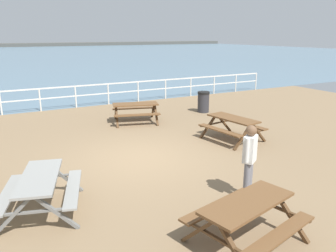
% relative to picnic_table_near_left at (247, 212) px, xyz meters
% --- Properties ---
extents(ground_plane, '(30.00, 24.00, 0.20)m').
position_rel_picnic_table_near_left_xyz_m(ground_plane, '(-0.00, 4.61, -0.68)').
color(ground_plane, '#846B4C').
extents(sea_band, '(142.00, 90.00, 0.01)m').
position_rel_picnic_table_near_left_xyz_m(sea_band, '(-0.00, 57.36, -0.58)').
color(sea_band, slate).
rests_on(sea_band, ground).
extents(distant_shoreline, '(142.00, 6.00, 1.80)m').
position_rel_picnic_table_near_left_xyz_m(distant_shoreline, '(-0.00, 100.36, -0.58)').
color(distant_shoreline, '#4C4C47').
rests_on(distant_shoreline, ground).
extents(seaward_railing, '(23.07, 0.07, 1.08)m').
position_rel_picnic_table_near_left_xyz_m(seaward_railing, '(-0.00, 12.36, 0.15)').
color(seaward_railing, white).
rests_on(seaward_railing, ground).
extents(picnic_table_near_left, '(2.09, 1.88, 0.80)m').
position_rel_picnic_table_near_left_xyz_m(picnic_table_near_left, '(0.00, 0.00, 0.00)').
color(picnic_table_near_left, brown).
rests_on(picnic_table_near_left, ground).
extents(picnic_table_mid_centre, '(1.77, 2.01, 0.80)m').
position_rel_picnic_table_near_left_xyz_m(picnic_table_mid_centre, '(3.47, 4.69, 0.00)').
color(picnic_table_mid_centre, brown).
rests_on(picnic_table_mid_centre, ground).
extents(picnic_table_far_left, '(2.15, 1.94, 0.80)m').
position_rel_picnic_table_near_left_xyz_m(picnic_table_far_left, '(1.49, 8.42, 0.00)').
color(picnic_table_far_left, brown).
rests_on(picnic_table_far_left, ground).
extents(picnic_table_far_right, '(1.95, 2.15, 0.80)m').
position_rel_picnic_table_near_left_xyz_m(picnic_table_far_right, '(-2.94, 2.75, 0.00)').
color(picnic_table_far_right, gray).
rests_on(picnic_table_far_right, ground).
extents(visitor, '(0.46, 0.37, 1.66)m').
position_rel_picnic_table_near_left_xyz_m(visitor, '(1.11, 1.24, 0.36)').
color(visitor, slate).
rests_on(visitor, ground).
extents(litter_bin, '(0.55, 0.55, 0.95)m').
position_rel_picnic_table_near_left_xyz_m(litter_bin, '(4.93, 8.63, -0.10)').
color(litter_bin, '#2D2D33').
rests_on(litter_bin, ground).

